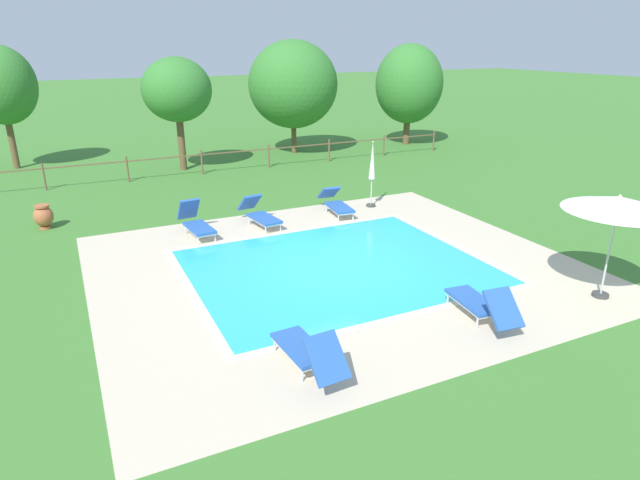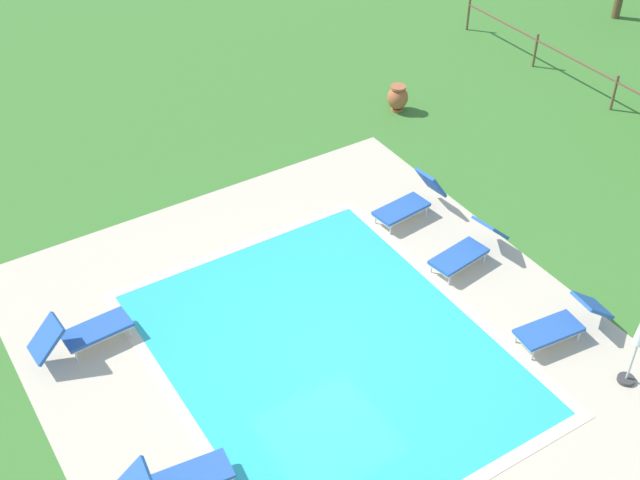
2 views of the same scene
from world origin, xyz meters
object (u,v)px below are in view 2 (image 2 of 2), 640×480
Objects in this scene: sun_lounger_north_mid at (82,333)px; sun_lounger_north_far at (468,248)px; sun_lounger_north_near_steps at (410,202)px; terracotta_urn_near_fence at (398,97)px; sun_lounger_south_near_corner at (562,323)px.

sun_lounger_north_mid is 8.07m from sun_lounger_north_far.
terracotta_urn_near_fence is (-4.08, 2.64, 0.01)m from sun_lounger_north_near_steps.
sun_lounger_north_far is 2.66× the size of terracotta_urn_near_fence.
sun_lounger_north_mid is (0.08, -7.80, -0.01)m from sun_lounger_north_near_steps.
sun_lounger_north_mid reaches higher than sun_lounger_south_near_corner.
sun_lounger_north_far is 6.61m from terracotta_urn_near_fence.
sun_lounger_north_near_steps is 0.96× the size of sun_lounger_north_mid.
sun_lounger_north_far is (2.00, 0.04, -0.02)m from sun_lounger_north_near_steps.
sun_lounger_north_far is at bearing 76.19° from sun_lounger_north_mid.
sun_lounger_south_near_corner is at bearing 1.01° from sun_lounger_north_far.
sun_lounger_north_near_steps is 7.80m from sun_lounger_north_mid.
terracotta_urn_near_fence is at bearing 163.81° from sun_lounger_south_near_corner.
terracotta_urn_near_fence is (-8.79, 2.55, 0.03)m from sun_lounger_south_near_corner.
sun_lounger_north_mid is 2.59× the size of terracotta_urn_near_fence.
sun_lounger_north_near_steps reaches higher than sun_lounger_south_near_corner.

